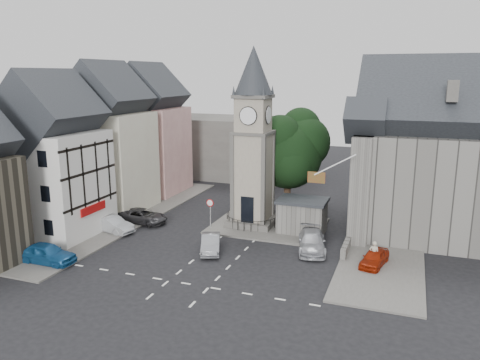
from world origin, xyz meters
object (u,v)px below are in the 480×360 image
at_px(car_west_blue, 47,253).
at_px(clock_tower, 253,139).
at_px(stone_shelter, 302,216).
at_px(car_east_red, 374,258).
at_px(pedestrian, 374,254).

bearing_deg(car_west_blue, clock_tower, -39.75).
bearing_deg(clock_tower, stone_shelter, -5.84).
height_order(clock_tower, car_east_red, clock_tower).
bearing_deg(pedestrian, car_east_red, 162.40).
xyz_separation_m(car_west_blue, pedestrian, (22.94, 7.93, 0.18)).
bearing_deg(pedestrian, car_west_blue, 16.03).
xyz_separation_m(stone_shelter, car_east_red, (6.70, -5.52, -0.92)).
relative_size(clock_tower, car_east_red, 4.43).
xyz_separation_m(clock_tower, car_east_red, (11.50, -6.01, -7.50)).
relative_size(car_east_red, pedestrian, 1.92).
bearing_deg(stone_shelter, car_west_blue, -140.50).
xyz_separation_m(clock_tower, stone_shelter, (4.80, -0.49, -6.57)).
bearing_deg(clock_tower, car_west_blue, -129.55).
relative_size(clock_tower, car_west_blue, 3.57).
xyz_separation_m(stone_shelter, pedestrian, (6.64, -5.50, -0.59)).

